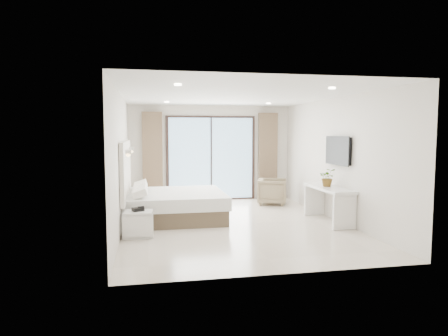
% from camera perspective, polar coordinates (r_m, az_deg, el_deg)
% --- Properties ---
extents(ground, '(6.20, 6.20, 0.00)m').
position_cam_1_polar(ground, '(8.58, 1.42, -7.96)').
color(ground, beige).
rests_on(ground, ground).
extents(room_shell, '(4.62, 6.22, 2.72)m').
position_cam_1_polar(room_shell, '(9.13, -0.88, 2.86)').
color(room_shell, silver).
rests_on(room_shell, ground).
extents(bed, '(2.18, 2.07, 0.75)m').
position_cam_1_polar(bed, '(9.03, -7.16, -5.27)').
color(bed, brown).
rests_on(bed, ground).
extents(nightstand, '(0.55, 0.46, 0.48)m').
position_cam_1_polar(nightstand, '(7.63, -12.17, -7.85)').
color(nightstand, white).
rests_on(nightstand, ground).
extents(phone, '(0.24, 0.22, 0.07)m').
position_cam_1_polar(phone, '(7.59, -12.19, -5.79)').
color(phone, black).
rests_on(phone, nightstand).
extents(console_desk, '(0.50, 1.61, 0.77)m').
position_cam_1_polar(console_desk, '(8.92, 14.70, -3.93)').
color(console_desk, white).
rests_on(console_desk, ground).
extents(plant, '(0.48, 0.50, 0.31)m').
position_cam_1_polar(plant, '(8.91, 14.61, -1.59)').
color(plant, '#33662D').
rests_on(plant, console_desk).
extents(armchair, '(0.90, 0.93, 0.76)m').
position_cam_1_polar(armchair, '(10.87, 6.91, -3.17)').
color(armchair, '#847656').
rests_on(armchair, ground).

